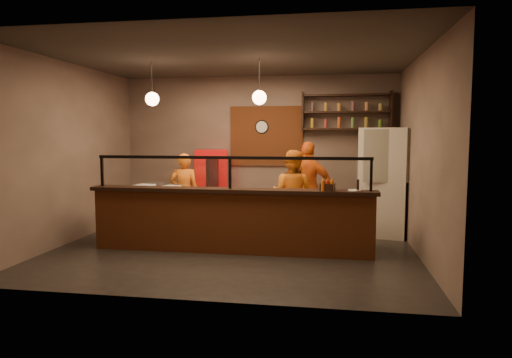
% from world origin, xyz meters
% --- Properties ---
extents(floor, '(6.00, 6.00, 0.00)m').
position_xyz_m(floor, '(0.00, 0.00, 0.00)').
color(floor, black).
rests_on(floor, ground).
extents(ceiling, '(6.00, 6.00, 0.00)m').
position_xyz_m(ceiling, '(0.00, 0.00, 3.20)').
color(ceiling, '#3C362E').
rests_on(ceiling, wall_back).
extents(wall_back, '(6.00, 0.00, 6.00)m').
position_xyz_m(wall_back, '(0.00, 2.50, 1.60)').
color(wall_back, '#7C655B').
rests_on(wall_back, floor).
extents(wall_left, '(0.00, 5.00, 5.00)m').
position_xyz_m(wall_left, '(-3.00, 0.00, 1.60)').
color(wall_left, '#7C655B').
rests_on(wall_left, floor).
extents(wall_right, '(0.00, 5.00, 5.00)m').
position_xyz_m(wall_right, '(3.00, 0.00, 1.60)').
color(wall_right, '#7C655B').
rests_on(wall_right, floor).
extents(wall_front, '(6.00, 0.00, 6.00)m').
position_xyz_m(wall_front, '(0.00, -2.50, 1.60)').
color(wall_front, '#7C655B').
rests_on(wall_front, floor).
extents(brick_patch, '(1.60, 0.04, 1.30)m').
position_xyz_m(brick_patch, '(0.20, 2.47, 1.90)').
color(brick_patch, brown).
rests_on(brick_patch, wall_back).
extents(service_counter, '(4.60, 0.25, 1.00)m').
position_xyz_m(service_counter, '(0.00, -0.30, 0.50)').
color(service_counter, brown).
rests_on(service_counter, floor).
extents(counter_ledge, '(4.70, 0.37, 0.06)m').
position_xyz_m(counter_ledge, '(0.00, -0.30, 1.03)').
color(counter_ledge, black).
rests_on(counter_ledge, service_counter).
extents(worktop_cabinet, '(4.60, 0.75, 0.85)m').
position_xyz_m(worktop_cabinet, '(0.00, 0.20, 0.42)').
color(worktop_cabinet, gray).
rests_on(worktop_cabinet, floor).
extents(worktop, '(4.60, 0.75, 0.05)m').
position_xyz_m(worktop, '(0.00, 0.20, 0.88)').
color(worktop, silver).
rests_on(worktop, worktop_cabinet).
extents(sneeze_guard, '(4.50, 0.05, 0.52)m').
position_xyz_m(sneeze_guard, '(0.00, -0.30, 1.37)').
color(sneeze_guard, white).
rests_on(sneeze_guard, counter_ledge).
extents(wall_shelving, '(1.84, 0.28, 0.85)m').
position_xyz_m(wall_shelving, '(1.90, 2.32, 2.40)').
color(wall_shelving, black).
rests_on(wall_shelving, wall_back).
extents(wall_clock, '(0.30, 0.04, 0.30)m').
position_xyz_m(wall_clock, '(0.10, 2.46, 2.10)').
color(wall_clock, black).
rests_on(wall_clock, wall_back).
extents(pendant_left, '(0.24, 0.24, 0.77)m').
position_xyz_m(pendant_left, '(-1.50, 0.20, 2.55)').
color(pendant_left, black).
rests_on(pendant_left, ceiling).
extents(pendant_right, '(0.24, 0.24, 0.77)m').
position_xyz_m(pendant_right, '(0.40, 0.20, 2.55)').
color(pendant_right, black).
rests_on(pendant_right, ceiling).
extents(cook_left, '(0.63, 0.48, 1.57)m').
position_xyz_m(cook_left, '(-1.27, 1.20, 0.78)').
color(cook_left, orange).
rests_on(cook_left, floor).
extents(cook_mid, '(0.95, 0.83, 1.65)m').
position_xyz_m(cook_mid, '(0.90, 0.92, 0.82)').
color(cook_mid, orange).
rests_on(cook_mid, floor).
extents(cook_right, '(1.13, 0.67, 1.80)m').
position_xyz_m(cook_right, '(1.18, 1.45, 0.90)').
color(cook_right, orange).
rests_on(cook_right, floor).
extents(fridge, '(1.00, 0.96, 2.06)m').
position_xyz_m(fridge, '(2.60, 1.47, 1.03)').
color(fridge, beige).
rests_on(fridge, floor).
extents(red_cooler, '(0.82, 0.78, 1.61)m').
position_xyz_m(red_cooler, '(-0.97, 2.15, 0.80)').
color(red_cooler, red).
rests_on(red_cooler, floor).
extents(pizza_dough, '(0.63, 0.63, 0.01)m').
position_xyz_m(pizza_dough, '(1.13, 0.26, 0.91)').
color(pizza_dough, beige).
rests_on(pizza_dough, worktop).
extents(prep_tub_a, '(0.33, 0.29, 0.15)m').
position_xyz_m(prep_tub_a, '(-1.66, 0.11, 0.97)').
color(prep_tub_a, white).
rests_on(prep_tub_a, worktop).
extents(prep_tub_b, '(0.33, 0.29, 0.14)m').
position_xyz_m(prep_tub_b, '(-1.66, 0.19, 0.97)').
color(prep_tub_b, silver).
rests_on(prep_tub_b, worktop).
extents(prep_tub_c, '(0.32, 0.28, 0.14)m').
position_xyz_m(prep_tub_c, '(-1.16, 0.16, 0.97)').
color(prep_tub_c, silver).
rests_on(prep_tub_c, worktop).
extents(rolling_pin, '(0.31, 0.22, 0.06)m').
position_xyz_m(rolling_pin, '(-0.57, 0.35, 0.93)').
color(rolling_pin, gold).
rests_on(rolling_pin, worktop).
extents(condiment_caddy, '(0.24, 0.22, 0.11)m').
position_xyz_m(condiment_caddy, '(1.56, -0.35, 1.12)').
color(condiment_caddy, black).
rests_on(condiment_caddy, counter_ledge).
extents(pepper_mill, '(0.05, 0.05, 0.18)m').
position_xyz_m(pepper_mill, '(2.02, -0.31, 1.15)').
color(pepper_mill, black).
rests_on(pepper_mill, counter_ledge).
extents(small_plate, '(0.24, 0.24, 0.01)m').
position_xyz_m(small_plate, '(1.98, -0.28, 1.07)').
color(small_plate, silver).
rests_on(small_plate, counter_ledge).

